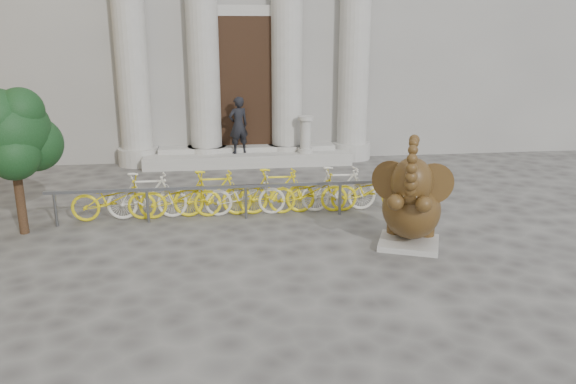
{
  "coord_description": "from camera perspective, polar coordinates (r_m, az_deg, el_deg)",
  "views": [
    {
      "loc": [
        -0.96,
        -6.77,
        3.77
      ],
      "look_at": [
        0.27,
        2.48,
        1.1
      ],
      "focal_mm": 35.0,
      "sensor_mm": 36.0,
      "label": 1
    }
  ],
  "objects": [
    {
      "name": "ground",
      "position": [
        7.81,
        0.46,
        -12.9
      ],
      "size": [
        80.0,
        80.0,
        0.0
      ],
      "primitive_type": "plane",
      "color": "#474442",
      "rests_on": "ground"
    },
    {
      "name": "entrance_steps",
      "position": [
        16.6,
        -4.06,
        3.44
      ],
      "size": [
        6.0,
        1.2,
        0.36
      ],
      "primitive_type": "cube",
      "color": "#A8A59E",
      "rests_on": "ground"
    },
    {
      "name": "elephant_statue",
      "position": [
        10.27,
        12.39,
        -1.43
      ],
      "size": [
        1.43,
        1.67,
        2.11
      ],
      "rotation": [
        0.0,
        0.0,
        -0.4
      ],
      "color": "#A8A59E",
      "rests_on": "ground"
    },
    {
      "name": "bike_rack",
      "position": [
        11.91,
        -4.39,
        -0.02
      ],
      "size": [
        8.0,
        0.53,
        1.0
      ],
      "color": "slate",
      "rests_on": "ground"
    },
    {
      "name": "tree",
      "position": [
        11.59,
        -26.19,
        5.36
      ],
      "size": [
        1.62,
        1.48,
        2.81
      ],
      "color": "#332114",
      "rests_on": "ground"
    },
    {
      "name": "pedestrian",
      "position": [
        16.33,
        -5.06,
        6.78
      ],
      "size": [
        0.7,
        0.59,
        1.64
      ],
      "primitive_type": "imported",
      "rotation": [
        0.0,
        0.0,
        3.54
      ],
      "color": "black",
      "rests_on": "entrance_steps"
    },
    {
      "name": "balustrade_post",
      "position": [
        16.35,
        1.78,
        5.69
      ],
      "size": [
        0.44,
        0.44,
        1.07
      ],
      "color": "#A8A59E",
      "rests_on": "entrance_steps"
    }
  ]
}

